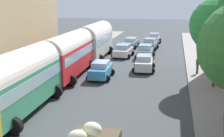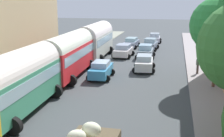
{
  "view_description": "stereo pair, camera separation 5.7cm",
  "coord_description": "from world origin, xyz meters",
  "px_view_note": "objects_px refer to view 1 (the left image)",
  "views": [
    {
      "loc": [
        4.72,
        -0.48,
        7.04
      ],
      "look_at": [
        0.0,
        21.58,
        1.68
      ],
      "focal_mm": 47.4,
      "sensor_mm": 36.0,
      "label": 1
    },
    {
      "loc": [
        4.78,
        -0.46,
        7.04
      ],
      "look_at": [
        0.0,
        21.58,
        1.68
      ],
      "focal_mm": 47.4,
      "sensor_mm": 36.0,
      "label": 2
    }
  ],
  "objects_px": {
    "car_0": "(144,63)",
    "car_1": "(145,51)",
    "car_6": "(123,51)",
    "car_7": "(131,43)",
    "car_5": "(101,70)",
    "pedestrian_1": "(198,64)",
    "parked_bus_1": "(19,79)",
    "parked_bus_2": "(69,53)",
    "car_3": "(154,38)",
    "parked_bus_3": "(95,39)",
    "car_2": "(150,44)"
  },
  "relations": [
    {
      "from": "car_6",
      "to": "car_7",
      "type": "distance_m",
      "value": 7.26
    },
    {
      "from": "car_1",
      "to": "car_7",
      "type": "height_order",
      "value": "car_1"
    },
    {
      "from": "parked_bus_1",
      "to": "car_1",
      "type": "distance_m",
      "value": 20.02
    },
    {
      "from": "car_1",
      "to": "car_3",
      "type": "height_order",
      "value": "car_1"
    },
    {
      "from": "car_0",
      "to": "car_1",
      "type": "xyz_separation_m",
      "value": [
        -0.54,
        6.4,
        0.02
      ]
    },
    {
      "from": "car_0",
      "to": "car_1",
      "type": "distance_m",
      "value": 6.42
    },
    {
      "from": "car_1",
      "to": "car_3",
      "type": "relative_size",
      "value": 0.91
    },
    {
      "from": "car_2",
      "to": "car_5",
      "type": "relative_size",
      "value": 0.97
    },
    {
      "from": "parked_bus_1",
      "to": "pedestrian_1",
      "type": "bearing_deg",
      "value": 46.37
    },
    {
      "from": "car_2",
      "to": "pedestrian_1",
      "type": "height_order",
      "value": "pedestrian_1"
    },
    {
      "from": "car_1",
      "to": "car_6",
      "type": "bearing_deg",
      "value": 175.2
    },
    {
      "from": "parked_bus_2",
      "to": "car_6",
      "type": "relative_size",
      "value": 2.44
    },
    {
      "from": "car_0",
      "to": "car_2",
      "type": "xyz_separation_m",
      "value": [
        -0.5,
        12.51,
        0.0
      ]
    },
    {
      "from": "car_7",
      "to": "pedestrian_1",
      "type": "height_order",
      "value": "pedestrian_1"
    },
    {
      "from": "car_2",
      "to": "car_3",
      "type": "bearing_deg",
      "value": 89.38
    },
    {
      "from": "parked_bus_3",
      "to": "parked_bus_1",
      "type": "bearing_deg",
      "value": -90.0
    },
    {
      "from": "parked_bus_2",
      "to": "car_0",
      "type": "bearing_deg",
      "value": 29.75
    },
    {
      "from": "car_1",
      "to": "car_0",
      "type": "bearing_deg",
      "value": -85.19
    },
    {
      "from": "car_1",
      "to": "car_3",
      "type": "distance_m",
      "value": 13.39
    },
    {
      "from": "car_6",
      "to": "pedestrian_1",
      "type": "relative_size",
      "value": 2.31
    },
    {
      "from": "parked_bus_1",
      "to": "car_6",
      "type": "xyz_separation_m",
      "value": [
        3.17,
        19.31,
        -1.39
      ]
    },
    {
      "from": "parked_bus_3",
      "to": "car_7",
      "type": "distance_m",
      "value": 9.24
    },
    {
      "from": "parked_bus_2",
      "to": "car_3",
      "type": "xyz_separation_m",
      "value": [
        6.02,
        23.47,
        -1.49
      ]
    },
    {
      "from": "car_7",
      "to": "parked_bus_2",
      "type": "bearing_deg",
      "value": -99.91
    },
    {
      "from": "parked_bus_1",
      "to": "car_1",
      "type": "height_order",
      "value": "parked_bus_1"
    },
    {
      "from": "parked_bus_3",
      "to": "car_3",
      "type": "xyz_separation_m",
      "value": [
        6.02,
        14.47,
        -1.54
      ]
    },
    {
      "from": "car_3",
      "to": "car_0",
      "type": "bearing_deg",
      "value": -88.78
    },
    {
      "from": "pedestrian_1",
      "to": "car_1",
      "type": "bearing_deg",
      "value": 128.73
    },
    {
      "from": "pedestrian_1",
      "to": "car_5",
      "type": "bearing_deg",
      "value": -160.74
    },
    {
      "from": "car_6",
      "to": "car_5",
      "type": "bearing_deg",
      "value": -91.27
    },
    {
      "from": "parked_bus_1",
      "to": "car_2",
      "type": "bearing_deg",
      "value": 76.73
    },
    {
      "from": "car_1",
      "to": "pedestrian_1",
      "type": "distance_m",
      "value": 8.97
    },
    {
      "from": "car_5",
      "to": "pedestrian_1",
      "type": "distance_m",
      "value": 9.09
    },
    {
      "from": "car_0",
      "to": "car_7",
      "type": "height_order",
      "value": "car_0"
    },
    {
      "from": "parked_bus_2",
      "to": "car_7",
      "type": "height_order",
      "value": "parked_bus_2"
    },
    {
      "from": "parked_bus_3",
      "to": "car_5",
      "type": "bearing_deg",
      "value": -71.74
    },
    {
      "from": "parked_bus_3",
      "to": "car_2",
      "type": "height_order",
      "value": "parked_bus_3"
    },
    {
      "from": "parked_bus_1",
      "to": "parked_bus_2",
      "type": "distance_m",
      "value": 9.0
    },
    {
      "from": "car_5",
      "to": "car_0",
      "type": "bearing_deg",
      "value": 45.77
    },
    {
      "from": "pedestrian_1",
      "to": "parked_bus_1",
      "type": "bearing_deg",
      "value": -133.63
    },
    {
      "from": "car_3",
      "to": "car_5",
      "type": "bearing_deg",
      "value": -97.5
    },
    {
      "from": "parked_bus_3",
      "to": "car_6",
      "type": "height_order",
      "value": "parked_bus_3"
    },
    {
      "from": "car_1",
      "to": "pedestrian_1",
      "type": "height_order",
      "value": "pedestrian_1"
    },
    {
      "from": "car_0",
      "to": "car_1",
      "type": "bearing_deg",
      "value": 94.81
    },
    {
      "from": "car_6",
      "to": "car_7",
      "type": "height_order",
      "value": "car_6"
    },
    {
      "from": "car_6",
      "to": "pedestrian_1",
      "type": "distance_m",
      "value": 11.05
    },
    {
      "from": "parked_bus_2",
      "to": "car_2",
      "type": "height_order",
      "value": "parked_bus_2"
    },
    {
      "from": "car_6",
      "to": "parked_bus_2",
      "type": "bearing_deg",
      "value": -107.08
    },
    {
      "from": "parked_bus_2",
      "to": "car_1",
      "type": "xyz_separation_m",
      "value": [
        5.91,
        10.08,
        -1.42
      ]
    },
    {
      "from": "parked_bus_2",
      "to": "parked_bus_3",
      "type": "relative_size",
      "value": 1.06
    }
  ]
}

